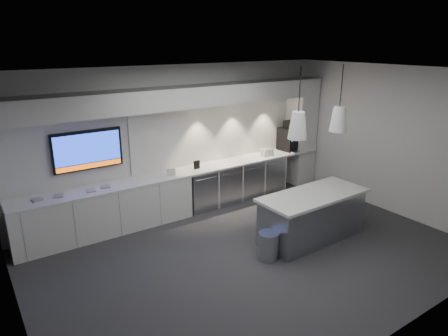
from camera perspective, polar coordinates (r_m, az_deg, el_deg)
floor at (r=6.93m, az=4.08°, el=-12.10°), size 7.00×7.00×0.00m
ceiling at (r=6.03m, az=4.71°, el=13.46°), size 7.00×7.00×0.00m
wall_back at (r=8.34m, az=-6.37°, el=4.17°), size 7.00×0.00×7.00m
wall_front at (r=4.77m, az=23.53°, el=-7.93°), size 7.00×0.00×7.00m
wall_left at (r=5.08m, az=-28.59°, el=-7.09°), size 0.00×7.00×7.00m
wall_right at (r=8.86m, az=22.45°, el=3.73°), size 0.00×7.00×7.00m
back_counter at (r=8.24m, az=-5.16°, el=-0.45°), size 6.80×0.65×0.04m
left_base_cabinets at (r=7.76m, az=-16.46°, el=-5.87°), size 3.30×0.63×0.86m
fridge_unit_a at (r=8.51m, az=-3.60°, el=-3.07°), size 0.60×0.61×0.85m
fridge_unit_b at (r=8.82m, az=-0.08°, el=-2.25°), size 0.60×0.61×0.85m
fridge_unit_c at (r=9.17m, az=3.18°, el=-1.49°), size 0.60×0.61×0.85m
fridge_unit_d at (r=9.54m, az=6.19°, el=-0.78°), size 0.60×0.61×0.85m
backsplash at (r=8.92m, az=0.52°, el=5.51°), size 4.60×0.03×1.30m
soffit at (r=7.92m, az=-5.55°, el=10.10°), size 6.90×0.60×0.40m
column at (r=10.03m, az=10.92°, el=5.10°), size 0.55×0.55×2.60m
wall_tv at (r=7.61m, az=-18.92°, el=2.44°), size 1.25×0.07×0.72m
island at (r=7.39m, az=12.47°, el=-6.71°), size 2.06×0.92×0.87m
bin at (r=6.71m, az=6.38°, el=-10.99°), size 0.43×0.43×0.47m
coffee_machine at (r=9.78m, az=9.24°, el=4.24°), size 0.43×0.59×0.72m
sign_black at (r=8.28m, az=-3.91°, el=0.47°), size 0.14×0.03×0.18m
sign_white at (r=7.92m, az=-7.59°, el=-0.61°), size 0.18×0.08×0.14m
cup_cluster at (r=9.28m, az=6.17°, el=2.26°), size 0.29×0.18×0.16m
tray_a at (r=7.37m, az=-25.16°, el=-4.12°), size 0.20×0.20×0.02m
tray_b at (r=7.40m, az=-22.58°, el=-3.70°), size 0.19×0.19×0.02m
tray_c at (r=7.45m, az=-18.47°, el=-3.08°), size 0.18×0.18×0.02m
tray_d at (r=7.57m, az=-16.57°, el=-2.57°), size 0.18×0.18×0.02m
pendant_left at (r=6.53m, az=10.49°, el=6.03°), size 0.31×0.31×1.14m
pendant_right at (r=7.23m, az=16.07°, el=6.77°), size 0.31×0.31×1.14m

